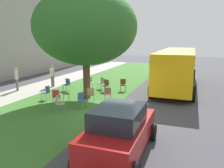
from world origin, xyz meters
TOP-DOWN VIEW (x-y plane):
  - ground at (0.00, 0.00)m, footprint 80.00×80.00m
  - grass_verge at (0.00, 3.20)m, footprint 48.00×6.00m
  - sidewalk_strip at (0.00, 7.60)m, footprint 48.00×2.80m
  - street_tree at (1.79, 2.51)m, footprint 6.29×6.29m
  - chair_0 at (-1.25, 2.63)m, footprint 0.50×0.51m
  - chair_1 at (4.63, 2.67)m, footprint 0.55×0.55m
  - chair_2 at (0.72, 3.49)m, footprint 0.58×0.58m
  - chair_3 at (4.40, 3.54)m, footprint 0.58×0.58m
  - chair_4 at (0.99, 1.86)m, footprint 0.55×0.55m
  - chair_5 at (-0.11, 3.55)m, footprint 0.55×0.55m
  - chair_6 at (-0.29, 1.78)m, footprint 0.56×0.56m
  - chair_7 at (3.22, 4.86)m, footprint 0.50×0.49m
  - chair_8 at (1.46, 0.95)m, footprint 0.53×0.52m
  - chair_9 at (4.50, 0.92)m, footprint 0.54×0.53m
  - chair_10 at (0.53, 4.70)m, footprint 0.44×0.44m
  - chair_11 at (3.85, 2.02)m, footprint 0.52×0.51m
  - parked_car at (-4.33, -1.67)m, footprint 3.70×1.92m
  - school_bus at (7.15, -2.65)m, footprint 10.40×2.80m
  - pedestrian_0 at (1.96, 8.28)m, footprint 0.38×0.41m
  - pedestrian_1 at (4.05, 6.65)m, footprint 0.30×0.40m

SIDE VIEW (x-z plane):
  - ground at x=0.00m, z-range 0.00..0.00m
  - grass_verge at x=0.00m, z-range 0.00..0.01m
  - sidewalk_strip at x=0.00m, z-range 0.00..0.01m
  - chair_0 at x=-1.25m, z-range 0.08..0.96m
  - chair_1 at x=4.63m, z-range 0.08..0.96m
  - chair_2 at x=0.72m, z-range 0.08..0.96m
  - chair_3 at x=4.40m, z-range 0.08..0.96m
  - chair_4 at x=0.99m, z-range 0.08..0.96m
  - chair_5 at x=-0.11m, z-range 0.08..0.96m
  - chair_6 at x=-0.29m, z-range 0.08..0.96m
  - chair_7 at x=3.22m, z-range 0.08..0.96m
  - chair_8 at x=1.46m, z-range 0.08..0.96m
  - chair_9 at x=4.50m, z-range 0.08..0.96m
  - chair_10 at x=0.53m, z-range 0.08..0.96m
  - chair_11 at x=3.85m, z-range 0.08..0.96m
  - parked_car at x=-4.33m, z-range 0.01..1.66m
  - pedestrian_0 at x=1.96m, z-range 0.08..1.77m
  - pedestrian_1 at x=4.05m, z-range 0.08..1.77m
  - school_bus at x=7.15m, z-range 0.32..3.20m
  - street_tree at x=1.79m, z-range 1.05..7.82m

